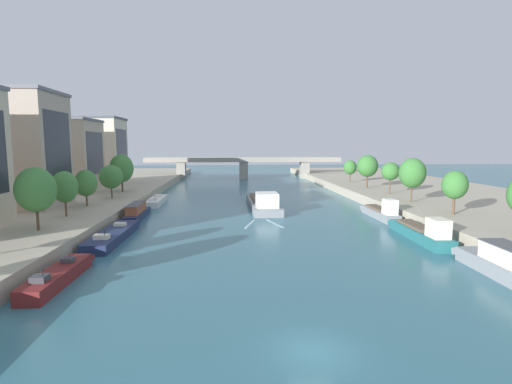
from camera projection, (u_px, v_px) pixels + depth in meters
The scene contains 25 objects.
ground_plane at pixel (314, 352), 21.11m from camera, with size 400.00×400.00×0.00m, color #336675.
quay_left at pixel (50, 200), 72.87m from camera, with size 36.00×170.00×1.80m, color #A89E89.
quay_right at pixel (443, 196), 78.06m from camera, with size 36.00×170.00×1.80m, color #A89E89.
barge_midriver at pixel (263, 202), 69.31m from camera, with size 5.09×22.72×3.55m.
wake_behind_barge at pixel (262, 224), 55.40m from camera, with size 5.60×5.92×0.03m.
moored_boat_left_midway at pixel (59, 276), 31.63m from camera, with size 2.23×10.56×2.28m.
moored_boat_left_end at pixel (113, 235), 46.04m from camera, with size 3.06×14.73×2.22m.
moored_boat_left_lone at pixel (137, 212), 59.33m from camera, with size 2.33×11.35×2.40m.
moored_boat_left_gap_after at pixel (157, 201), 74.28m from camera, with size 2.66×12.60×2.24m.
moored_boat_right_gap_after at pixel (421, 232), 45.77m from camera, with size 2.80×13.60×3.36m.
moored_boat_right_midway at pixel (381, 212), 59.65m from camera, with size 2.31×11.72×3.40m.
tree_left_past_mid at pixel (36, 190), 42.50m from camera, with size 4.28×4.28×7.12m.
tree_left_nearest at pixel (65, 187), 51.00m from camera, with size 3.35×3.35×6.11m.
tree_left_by_lamp at pixel (86, 183), 59.73m from camera, with size 3.41×3.41×5.69m.
tree_left_end_of_row at pixel (111, 177), 68.95m from camera, with size 4.18×4.18×5.96m.
tree_left_distant at pixel (122, 168), 78.20m from camera, with size 4.72×4.72×7.64m.
tree_right_end_of_row at pixel (455, 185), 52.47m from camera, with size 3.40×3.40×6.07m.
tree_right_second at pixel (412, 173), 63.91m from camera, with size 4.36×4.36×7.38m.
tree_right_past_mid at pixel (390, 171), 74.70m from camera, with size 3.47×3.47×6.19m.
tree_right_by_lamp at pixel (368, 166), 85.47m from camera, with size 4.59×4.59×7.31m.
tree_right_midway at pixel (350, 167), 98.50m from camera, with size 3.24×3.24×5.64m.
building_left_middle at pixel (11, 149), 58.08m from camera, with size 14.30×11.16×17.69m.
building_left_tall at pixel (67, 155), 77.96m from camera, with size 11.56×12.29×14.81m.
building_left_corner at pixel (96, 151), 94.88m from camera, with size 12.93×11.70×16.27m.
bridge_far at pixel (244, 165), 128.85m from camera, with size 65.53×4.40×7.15m.
Camera 1 is at (-4.53, -19.61, 11.35)m, focal length 26.90 mm.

